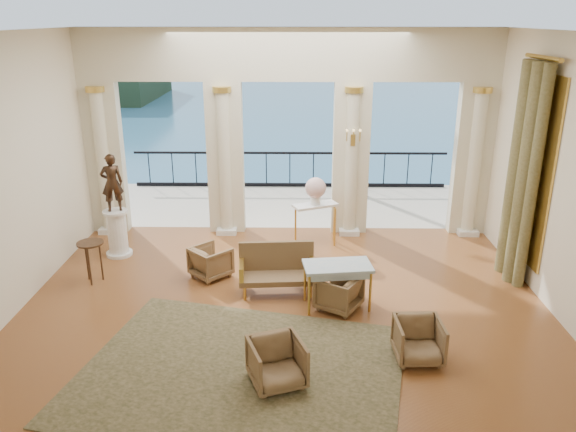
{
  "coord_description": "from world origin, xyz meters",
  "views": [
    {
      "loc": [
        0.19,
        -8.37,
        4.71
      ],
      "look_at": [
        0.05,
        0.6,
        1.51
      ],
      "focal_mm": 35.0,
      "sensor_mm": 36.0,
      "label": 1
    }
  ],
  "objects_px": {
    "armchair_d": "(211,260)",
    "settee": "(277,268)",
    "armchair_c": "(339,291)",
    "game_table": "(337,269)",
    "armchair_b": "(419,339)",
    "statue": "(112,183)",
    "pedestal": "(117,234)",
    "console_table": "(315,211)",
    "armchair_a": "(277,361)",
    "side_table": "(91,248)"
  },
  "relations": [
    {
      "from": "armchair_d",
      "to": "settee",
      "type": "height_order",
      "value": "settee"
    },
    {
      "from": "armchair_c",
      "to": "game_table",
      "type": "height_order",
      "value": "game_table"
    },
    {
      "from": "armchair_b",
      "to": "statue",
      "type": "bearing_deg",
      "value": 143.4
    },
    {
      "from": "pedestal",
      "to": "armchair_b",
      "type": "bearing_deg",
      "value": -34.09
    },
    {
      "from": "armchair_b",
      "to": "console_table",
      "type": "bearing_deg",
      "value": 104.66
    },
    {
      "from": "armchair_a",
      "to": "statue",
      "type": "relative_size",
      "value": 0.6
    },
    {
      "from": "game_table",
      "to": "side_table",
      "type": "relative_size",
      "value": 1.52
    },
    {
      "from": "armchair_c",
      "to": "pedestal",
      "type": "xyz_separation_m",
      "value": [
        -4.41,
        2.21,
        0.13
      ]
    },
    {
      "from": "armchair_d",
      "to": "statue",
      "type": "relative_size",
      "value": 0.56
    },
    {
      "from": "console_table",
      "to": "armchair_a",
      "type": "bearing_deg",
      "value": -121.04
    },
    {
      "from": "armchair_d",
      "to": "pedestal",
      "type": "relative_size",
      "value": 0.68
    },
    {
      "from": "armchair_c",
      "to": "armchair_d",
      "type": "distance_m",
      "value": 2.64
    },
    {
      "from": "armchair_c",
      "to": "settee",
      "type": "xyz_separation_m",
      "value": [
        -1.07,
        0.65,
        0.11
      ]
    },
    {
      "from": "settee",
      "to": "pedestal",
      "type": "distance_m",
      "value": 3.7
    },
    {
      "from": "armchair_c",
      "to": "side_table",
      "type": "distance_m",
      "value": 4.63
    },
    {
      "from": "armchair_c",
      "to": "settee",
      "type": "distance_m",
      "value": 1.25
    },
    {
      "from": "armchair_b",
      "to": "game_table",
      "type": "bearing_deg",
      "value": 121.7
    },
    {
      "from": "armchair_d",
      "to": "pedestal",
      "type": "distance_m",
      "value": 2.3
    },
    {
      "from": "game_table",
      "to": "pedestal",
      "type": "xyz_separation_m",
      "value": [
        -4.39,
        2.12,
        -0.23
      ]
    },
    {
      "from": "armchair_b",
      "to": "game_table",
      "type": "distance_m",
      "value": 1.94
    },
    {
      "from": "armchair_a",
      "to": "statue",
      "type": "bearing_deg",
      "value": 108.57
    },
    {
      "from": "armchair_a",
      "to": "armchair_b",
      "type": "relative_size",
      "value": 1.05
    },
    {
      "from": "game_table",
      "to": "armchair_b",
      "type": "bearing_deg",
      "value": -62.91
    },
    {
      "from": "settee",
      "to": "game_table",
      "type": "height_order",
      "value": "settee"
    },
    {
      "from": "console_table",
      "to": "settee",
      "type": "bearing_deg",
      "value": -131.87
    },
    {
      "from": "console_table",
      "to": "side_table",
      "type": "xyz_separation_m",
      "value": [
        -4.2,
        -1.95,
        -0.07
      ]
    },
    {
      "from": "armchair_b",
      "to": "armchair_c",
      "type": "bearing_deg",
      "value": 122.66
    },
    {
      "from": "armchair_c",
      "to": "statue",
      "type": "bearing_deg",
      "value": -84.54
    },
    {
      "from": "armchair_a",
      "to": "side_table",
      "type": "height_order",
      "value": "side_table"
    },
    {
      "from": "armchair_b",
      "to": "armchair_d",
      "type": "bearing_deg",
      "value": 138.89
    },
    {
      "from": "armchair_a",
      "to": "side_table",
      "type": "bearing_deg",
      "value": 119.07
    },
    {
      "from": "armchair_b",
      "to": "console_table",
      "type": "distance_m",
      "value": 4.63
    },
    {
      "from": "armchair_d",
      "to": "statue",
      "type": "distance_m",
      "value": 2.61
    },
    {
      "from": "armchair_b",
      "to": "settee",
      "type": "xyz_separation_m",
      "value": [
        -2.11,
        2.13,
        0.1
      ]
    },
    {
      "from": "pedestal",
      "to": "statue",
      "type": "bearing_deg",
      "value": 153.43
    },
    {
      "from": "armchair_b",
      "to": "settee",
      "type": "height_order",
      "value": "settee"
    },
    {
      "from": "armchair_a",
      "to": "settee",
      "type": "height_order",
      "value": "settee"
    },
    {
      "from": "armchair_b",
      "to": "armchair_d",
      "type": "xyz_separation_m",
      "value": [
        -3.39,
        2.71,
        -0.01
      ]
    },
    {
      "from": "armchair_a",
      "to": "armchair_d",
      "type": "bearing_deg",
      "value": 92.38
    },
    {
      "from": "armchair_a",
      "to": "game_table",
      "type": "relative_size",
      "value": 0.59
    },
    {
      "from": "pedestal",
      "to": "side_table",
      "type": "distance_m",
      "value": 1.26
    },
    {
      "from": "armchair_a",
      "to": "armchair_d",
      "type": "distance_m",
      "value": 3.59
    },
    {
      "from": "armchair_d",
      "to": "side_table",
      "type": "xyz_separation_m",
      "value": [
        -2.17,
        -0.25,
        0.35
      ]
    },
    {
      "from": "armchair_c",
      "to": "game_table",
      "type": "relative_size",
      "value": 0.56
    },
    {
      "from": "game_table",
      "to": "statue",
      "type": "xyz_separation_m",
      "value": [
        -4.39,
        2.12,
        0.87
      ]
    },
    {
      "from": "settee",
      "to": "game_table",
      "type": "bearing_deg",
      "value": -32.54
    },
    {
      "from": "armchair_d",
      "to": "console_table",
      "type": "height_order",
      "value": "console_table"
    },
    {
      "from": "game_table",
      "to": "console_table",
      "type": "relative_size",
      "value": 1.18
    },
    {
      "from": "console_table",
      "to": "armchair_d",
      "type": "bearing_deg",
      "value": -163.65
    },
    {
      "from": "armchair_b",
      "to": "console_table",
      "type": "height_order",
      "value": "console_table"
    }
  ]
}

